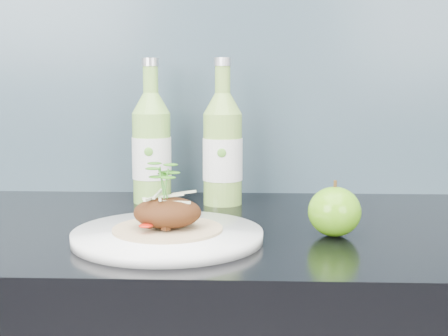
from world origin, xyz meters
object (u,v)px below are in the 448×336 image
at_px(cider_bottle_left, 152,148).
at_px(cider_bottle_right, 223,149).
at_px(dinner_plate, 168,236).
at_px(green_apple, 335,212).

height_order(cider_bottle_left, cider_bottle_right, same).
relative_size(dinner_plate, cider_bottle_left, 1.06).
bearing_deg(green_apple, dinner_plate, -170.89).
bearing_deg(green_apple, cider_bottle_left, 141.14).
height_order(green_apple, cider_bottle_right, cider_bottle_right).
bearing_deg(cider_bottle_left, dinner_plate, -95.98).
xyz_separation_m(dinner_plate, cider_bottle_left, (-0.07, 0.29, 0.10)).
height_order(dinner_plate, cider_bottle_left, cider_bottle_left).
bearing_deg(dinner_plate, cider_bottle_right, 76.33).
distance_m(green_apple, cider_bottle_left, 0.41).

